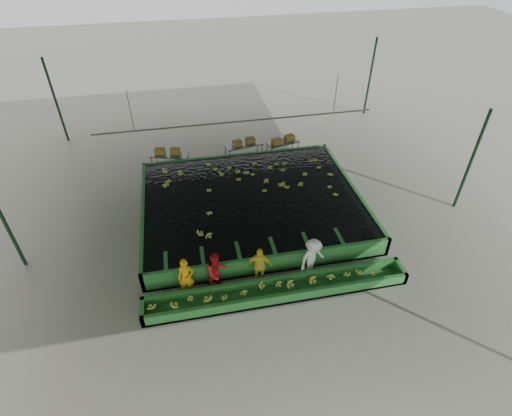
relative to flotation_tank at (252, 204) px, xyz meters
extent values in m
plane|color=slate|center=(0.00, -1.50, -0.45)|extent=(80.00, 80.00, 0.00)
cube|color=gray|center=(0.00, -1.50, 4.55)|extent=(20.00, 22.00, 0.04)
cube|color=black|center=(0.00, 0.00, 0.40)|extent=(9.70, 7.70, 0.00)
cylinder|color=#59605B|center=(0.00, 3.50, 2.55)|extent=(0.08, 0.08, 14.00)
cylinder|color=#59605B|center=(-5.00, 3.50, 3.55)|extent=(0.04, 0.04, 2.00)
cylinder|color=#59605B|center=(5.00, 3.50, 3.55)|extent=(0.04, 0.04, 2.00)
imported|color=orange|center=(-3.29, -4.30, 0.37)|extent=(0.63, 0.43, 1.64)
imported|color=#A71414|center=(-2.16, -4.30, 0.42)|extent=(1.01, 0.90, 1.74)
imported|color=gold|center=(-0.55, -4.30, 0.40)|extent=(1.07, 0.64, 1.70)
imported|color=silver|center=(1.55, -4.30, 0.42)|extent=(1.29, 1.05, 1.74)
camera|label=1|loc=(-2.77, -14.55, 11.39)|focal=28.00mm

